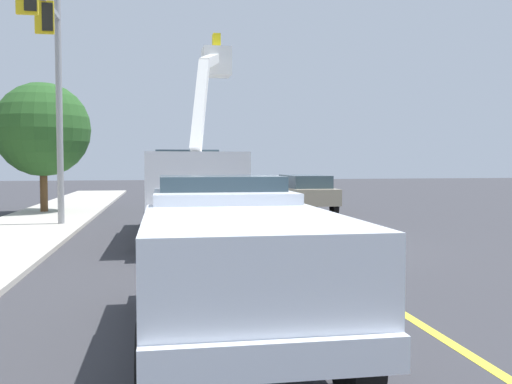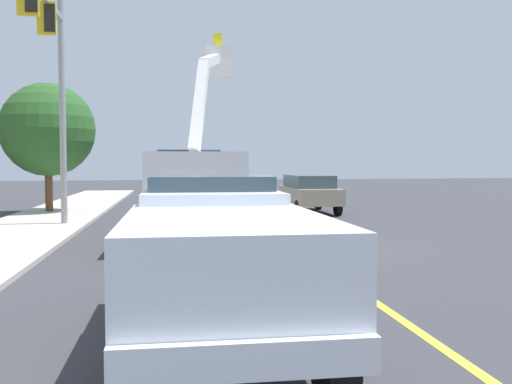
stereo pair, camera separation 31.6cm
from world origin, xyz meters
name	(u,v)px [view 1 (the left image)]	position (x,y,z in m)	size (l,w,h in m)	color
ground	(298,248)	(0.00, 0.00, 0.00)	(120.00, 120.00, 0.00)	#38383D
lane_centre_stripe	(298,248)	(0.00, 0.00, 0.00)	(50.00, 0.16, 0.01)	yellow
utility_bucket_truck	(191,184)	(2.81, 2.57, 1.60)	(8.28, 2.84, 6.42)	white
service_pickup_truck	(233,255)	(-7.42, 2.93, 1.12)	(5.67, 2.34, 2.06)	white
passing_minivan	(305,191)	(10.36, -3.24, 0.97)	(4.86, 2.08, 1.69)	tan
traffic_cone_mid_front	(229,211)	(6.83, 0.80, 0.41)	(0.40, 0.40, 0.83)	black
traffic_signal_mast	(50,62)	(4.80, 6.86, 5.45)	(5.79, 0.64, 7.98)	gray
street_tree_right	(43,130)	(11.68, 8.25, 3.69)	(4.08, 4.08, 5.74)	brown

